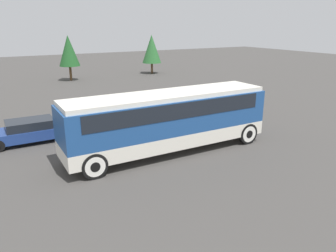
{
  "coord_description": "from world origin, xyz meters",
  "views": [
    {
      "loc": [
        -7.84,
        -13.78,
        6.38
      ],
      "look_at": [
        0.0,
        0.0,
        1.4
      ],
      "focal_mm": 35.0,
      "sensor_mm": 36.0,
      "label": 1
    }
  ],
  "objects_px": {
    "tour_bus": "(170,117)",
    "parked_car_near": "(113,108)",
    "parked_car_mid": "(33,130)",
    "parked_car_far": "(197,104)"
  },
  "relations": [
    {
      "from": "tour_bus",
      "to": "parked_car_near",
      "type": "relative_size",
      "value": 2.55
    },
    {
      "from": "tour_bus",
      "to": "parked_car_mid",
      "type": "height_order",
      "value": "tour_bus"
    },
    {
      "from": "parked_car_near",
      "to": "parked_car_mid",
      "type": "bearing_deg",
      "value": -155.84
    },
    {
      "from": "parked_car_near",
      "to": "parked_car_mid",
      "type": "relative_size",
      "value": 0.88
    },
    {
      "from": "tour_bus",
      "to": "parked_car_far",
      "type": "relative_size",
      "value": 2.32
    },
    {
      "from": "parked_car_mid",
      "to": "tour_bus",
      "type": "bearing_deg",
      "value": -40.89
    },
    {
      "from": "parked_car_far",
      "to": "parked_car_mid",
      "type": "bearing_deg",
      "value": -176.63
    },
    {
      "from": "parked_car_mid",
      "to": "parked_car_far",
      "type": "xyz_separation_m",
      "value": [
        11.61,
        0.68,
        0.01
      ]
    },
    {
      "from": "parked_car_near",
      "to": "tour_bus",
      "type": "bearing_deg",
      "value": -88.64
    },
    {
      "from": "parked_car_mid",
      "to": "parked_car_far",
      "type": "relative_size",
      "value": 1.03
    }
  ]
}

